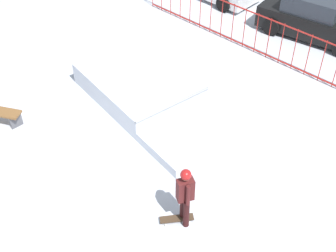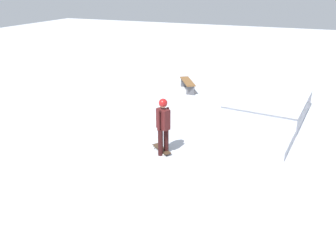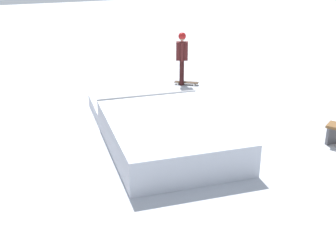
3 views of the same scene
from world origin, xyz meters
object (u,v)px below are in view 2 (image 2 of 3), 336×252
at_px(skateboard, 162,149).
at_px(park_bench, 187,83).
at_px(skate_ramp, 266,111).
at_px(skater, 163,123).

height_order(skateboard, park_bench, park_bench).
xyz_separation_m(skate_ramp, skater, (4.03, -2.43, 0.69)).
distance_m(skate_ramp, skateboard, 4.66).
bearing_deg(skate_ramp, skater, -24.60).
xyz_separation_m(skater, park_bench, (-6.33, -1.44, -0.65)).
height_order(skater, park_bench, skater).
bearing_deg(skate_ramp, skateboard, -26.66).
xyz_separation_m(skate_ramp, park_bench, (-2.29, -3.87, 0.04)).
height_order(skate_ramp, skateboard, skate_ramp).
height_order(skate_ramp, park_bench, skate_ramp).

